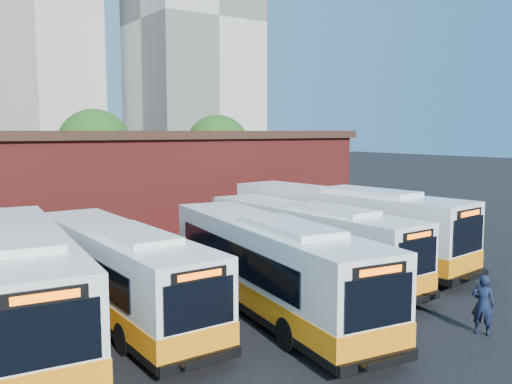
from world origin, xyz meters
TOP-DOWN VIEW (x-y plane):
  - ground at (0.00, 0.00)m, footprint 220.00×220.00m
  - bus_farwest at (-10.45, 3.29)m, footprint 3.93×13.01m
  - bus_west at (-7.27, 3.29)m, footprint 2.58×11.85m
  - bus_midwest at (-2.69, 0.84)m, footprint 4.18×12.62m
  - bus_mideast at (1.38, 3.54)m, footprint 2.84×12.06m
  - bus_east at (4.72, 4.89)m, footprint 4.29×13.68m
  - transit_worker at (1.53, -4.78)m, footprint 0.71×0.83m
  - depot_building at (0.00, 20.00)m, footprint 28.60×12.60m
  - tree_mid at (2.00, 34.00)m, footprint 6.56×6.56m
  - tree_east at (13.00, 31.00)m, footprint 6.24×6.24m
  - tower_right at (30.00, 68.00)m, footprint 18.00×18.00m

SIDE VIEW (x-z plane):
  - ground at x=0.00m, z-range 0.00..0.00m
  - transit_worker at x=1.53m, z-range 0.00..1.93m
  - bus_west at x=-7.27m, z-range -0.15..3.07m
  - bus_mideast at x=1.38m, z-range -0.15..3.11m
  - bus_midwest at x=-2.69m, z-range -0.16..3.23m
  - bus_farwest at x=-10.45m, z-range -0.16..3.33m
  - bus_east at x=4.72m, z-range -0.17..3.51m
  - depot_building at x=0.00m, z-range 0.06..6.46m
  - tree_east at x=13.00m, z-range 0.85..8.81m
  - tree_mid at x=2.00m, z-range 0.90..9.26m
  - tower_right at x=30.00m, z-range -0.26..48.94m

